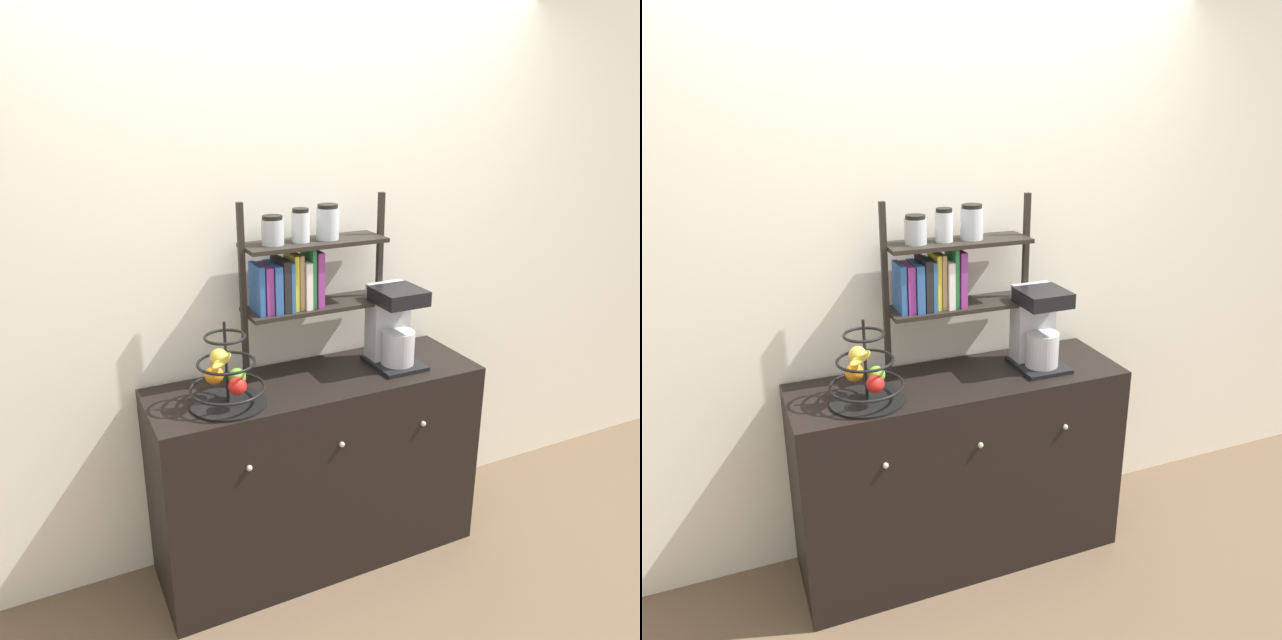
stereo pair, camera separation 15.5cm
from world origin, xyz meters
The scene contains 6 objects.
ground_plane centered at (0.00, 0.00, 0.00)m, with size 12.00×12.00×0.00m, color brown.
wall_back centered at (0.00, 0.50, 1.30)m, with size 7.00×0.05×2.60m, color silver.
sideboard centered at (0.00, 0.23, 0.46)m, with size 1.46×0.48×0.91m.
coffee_maker centered at (0.38, 0.24, 1.10)m, with size 0.21×0.26×0.36m.
fruit_stand centered at (-0.42, 0.16, 1.03)m, with size 0.30×0.30×0.35m.
shelf_hutch centered at (-0.03, 0.35, 1.37)m, with size 0.67×0.20×0.76m.
Camera 1 is at (-1.06, -1.99, 2.05)m, focal length 35.00 mm.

